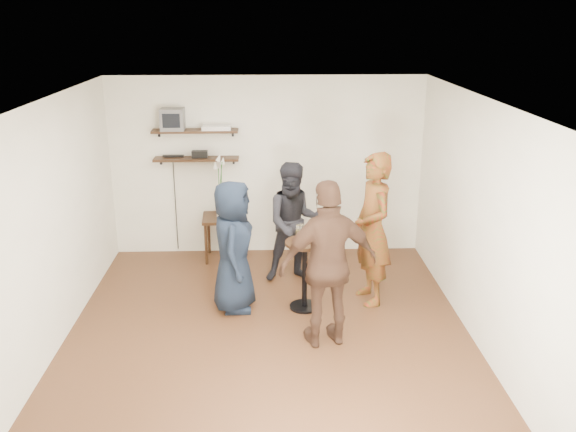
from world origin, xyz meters
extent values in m
cube|color=#402514|center=(0.00, 0.00, -0.02)|extent=(4.50, 5.00, 0.04)
cube|color=white|center=(0.00, 0.00, 2.62)|extent=(4.50, 5.00, 0.04)
cube|color=white|center=(0.00, 2.52, 1.30)|extent=(4.50, 0.04, 2.60)
cube|color=white|center=(0.00, -2.52, 1.30)|extent=(4.50, 0.04, 2.60)
cube|color=white|center=(-2.27, 0.00, 1.30)|extent=(0.04, 5.00, 2.60)
cube|color=white|center=(2.27, 0.00, 1.30)|extent=(0.04, 5.00, 2.60)
cube|color=black|center=(-1.00, 2.38, 1.85)|extent=(1.20, 0.25, 0.04)
cube|color=black|center=(-1.00, 2.38, 1.45)|extent=(1.20, 0.25, 0.04)
cube|color=#59595B|center=(-1.30, 2.38, 2.02)|extent=(0.32, 0.30, 0.30)
cube|color=silver|center=(-0.70, 2.38, 1.90)|extent=(0.40, 0.24, 0.06)
cube|color=black|center=(-0.95, 2.38, 1.52)|extent=(0.22, 0.10, 0.10)
cube|color=black|center=(-1.33, 2.42, 1.48)|extent=(0.30, 0.05, 0.03)
cube|color=black|center=(-0.66, 2.20, 0.62)|extent=(0.56, 0.56, 0.04)
cylinder|color=black|center=(-0.88, 1.99, 0.30)|extent=(0.04, 0.04, 0.60)
cylinder|color=black|center=(-0.45, 1.99, 0.30)|extent=(0.04, 0.04, 0.60)
cylinder|color=black|center=(-0.88, 2.41, 0.30)|extent=(0.04, 0.04, 0.60)
cylinder|color=black|center=(-0.45, 2.41, 0.30)|extent=(0.04, 0.04, 0.60)
cylinder|color=white|center=(-0.66, 2.20, 0.79)|extent=(0.13, 0.13, 0.29)
cylinder|color=#205F1B|center=(-0.68, 2.20, 1.08)|extent=(0.01, 0.07, 0.53)
cone|color=white|center=(-0.72, 2.20, 1.40)|extent=(0.07, 0.08, 0.11)
cylinder|color=#205F1B|center=(-0.65, 2.21, 1.11)|extent=(0.03, 0.05, 0.59)
cone|color=white|center=(-0.62, 2.23, 1.46)|extent=(0.10, 0.12, 0.12)
cylinder|color=#205F1B|center=(-0.66, 2.19, 1.14)|extent=(0.09, 0.08, 0.64)
cone|color=white|center=(-0.66, 2.16, 1.52)|extent=(0.12, 0.12, 0.12)
cylinder|color=black|center=(0.44, 0.59, 0.84)|extent=(0.47, 0.47, 0.04)
cylinder|color=black|center=(0.44, 0.59, 0.43)|extent=(0.06, 0.06, 0.80)
cylinder|color=black|center=(0.44, 0.59, 0.01)|extent=(0.36, 0.36, 0.03)
cylinder|color=silver|center=(0.37, 0.57, 0.86)|extent=(0.06, 0.06, 0.00)
cylinder|color=silver|center=(0.37, 0.57, 0.91)|extent=(0.01, 0.01, 0.10)
cylinder|color=silver|center=(0.37, 0.57, 1.02)|extent=(0.07, 0.07, 0.12)
cylinder|color=tan|center=(0.37, 0.57, 0.99)|extent=(0.07, 0.07, 0.06)
cylinder|color=silver|center=(0.50, 0.56, 0.86)|extent=(0.05, 0.05, 0.00)
cylinder|color=silver|center=(0.50, 0.56, 0.90)|extent=(0.01, 0.01, 0.08)
cylinder|color=silver|center=(0.50, 0.56, 0.99)|extent=(0.06, 0.06, 0.10)
cylinder|color=tan|center=(0.50, 0.56, 0.97)|extent=(0.06, 0.06, 0.05)
cylinder|color=silver|center=(0.40, 0.65, 0.86)|extent=(0.06, 0.06, 0.00)
cylinder|color=silver|center=(0.40, 0.65, 0.91)|extent=(0.01, 0.01, 0.08)
cylinder|color=silver|center=(0.40, 0.65, 1.00)|extent=(0.06, 0.06, 0.10)
cylinder|color=tan|center=(0.40, 0.65, 0.98)|extent=(0.06, 0.06, 0.06)
cylinder|color=silver|center=(0.47, 0.61, 0.86)|extent=(0.06, 0.06, 0.00)
cylinder|color=silver|center=(0.47, 0.61, 0.91)|extent=(0.01, 0.01, 0.09)
cylinder|color=silver|center=(0.47, 0.61, 1.00)|extent=(0.07, 0.07, 0.11)
cylinder|color=tan|center=(0.47, 0.61, 0.98)|extent=(0.06, 0.06, 0.06)
imported|color=#9F1812|center=(1.26, 0.77, 0.94)|extent=(0.58, 0.77, 1.88)
imported|color=black|center=(0.35, 1.43, 0.80)|extent=(0.84, 0.68, 1.61)
imported|color=black|center=(-0.41, 0.61, 0.80)|extent=(0.53, 0.80, 1.60)
imported|color=#3F271B|center=(0.64, -0.23, 0.91)|extent=(1.15, 0.69, 1.83)
camera|label=1|loc=(0.00, -6.10, 3.42)|focal=38.00mm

